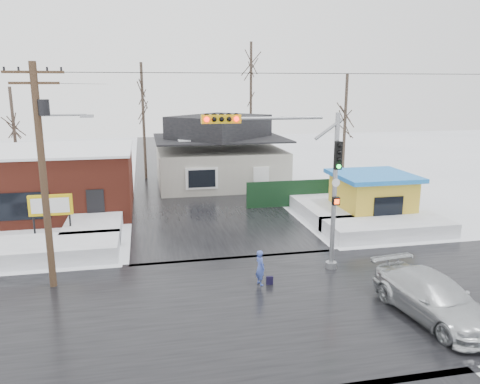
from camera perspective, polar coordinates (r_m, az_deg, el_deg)
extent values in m
plane|color=white|center=(18.12, 2.69, -13.76)|extent=(120.00, 120.00, 0.00)
cube|color=black|center=(18.11, 2.69, -13.73)|extent=(10.00, 120.00, 0.02)
cube|color=black|center=(18.11, 2.69, -13.73)|extent=(120.00, 10.00, 0.02)
cube|color=white|center=(24.45, -22.79, -6.56)|extent=(7.00, 3.00, 0.80)
cube|color=white|center=(27.29, 17.58, -4.15)|extent=(7.00, 3.00, 0.80)
cube|color=white|center=(28.87, -17.07, -3.18)|extent=(3.00, 8.00, 0.80)
cube|color=white|center=(30.79, 9.82, -1.80)|extent=(3.00, 8.00, 0.80)
cylinder|color=gray|center=(20.86, 11.43, -0.16)|extent=(0.20, 0.20, 7.00)
cylinder|color=gray|center=(21.85, 11.04, -8.75)|extent=(0.50, 0.50, 0.30)
cylinder|color=gray|center=(19.39, 3.58, 8.97)|extent=(4.60, 0.14, 0.14)
cube|color=gold|center=(18.96, -2.33, 8.89)|extent=(1.60, 0.28, 0.35)
sphere|color=#FF0C0C|center=(18.72, -4.08, 8.82)|extent=(0.20, 0.20, 0.20)
sphere|color=#FF0C0C|center=(18.91, -0.43, 8.89)|extent=(0.20, 0.20, 0.20)
cube|color=black|center=(20.37, 11.86, 4.38)|extent=(0.30, 0.22, 1.20)
sphere|color=#0CE533|center=(20.31, 11.96, 3.06)|extent=(0.18, 0.18, 0.18)
cube|color=black|center=(20.75, 11.61, -1.09)|extent=(0.30, 0.20, 0.35)
cylinder|color=#382619|center=(19.89, -22.83, 1.38)|extent=(0.28, 0.28, 9.00)
cube|color=#382619|center=(19.56, -23.91, 13.23)|extent=(2.20, 0.10, 0.10)
cube|color=#382619|center=(19.56, -23.80, 12.06)|extent=(1.80, 0.10, 0.10)
cylinder|color=black|center=(19.53, -22.83, 9.49)|extent=(0.44, 0.44, 0.60)
cylinder|color=gray|center=(19.43, -20.85, 8.76)|extent=(1.80, 0.08, 0.08)
cube|color=gray|center=(19.31, -18.18, 8.79)|extent=(0.50, 0.22, 0.12)
cube|color=maroon|center=(32.98, -23.57, 1.14)|extent=(12.00, 8.00, 4.00)
cube|color=white|center=(32.66, -23.90, 4.66)|extent=(12.20, 8.20, 0.15)
cube|color=black|center=(29.28, -25.01, -1.59)|extent=(3.00, 0.08, 1.60)
cube|color=black|center=(28.67, -17.16, -1.85)|extent=(1.00, 0.08, 2.20)
cylinder|color=black|center=(26.82, -23.79, -3.84)|extent=(0.10, 0.10, 1.80)
cylinder|color=black|center=(26.49, -19.98, -3.71)|extent=(0.10, 0.10, 1.80)
cube|color=gold|center=(26.36, -22.10, -1.49)|extent=(2.20, 0.18, 1.10)
cube|color=white|center=(26.26, -22.14, -1.54)|extent=(1.90, 0.02, 0.80)
cube|color=#B5B2A3|center=(38.72, -2.48, 3.07)|extent=(10.00, 8.00, 3.00)
cube|color=black|center=(38.38, -2.52, 6.60)|extent=(10.40, 8.40, 0.12)
pyramid|color=black|center=(38.29, -2.53, 8.03)|extent=(9.00, 7.00, 1.80)
cube|color=maroon|center=(39.89, 1.82, 8.29)|extent=(0.70, 0.70, 1.40)
cube|color=white|center=(34.52, -4.68, 1.66)|extent=(2.40, 0.12, 1.60)
cube|color=gold|center=(29.83, 15.76, -0.80)|extent=(4.00, 4.00, 2.60)
cube|color=blue|center=(29.53, 15.93, 1.94)|extent=(4.60, 4.60, 0.25)
cube|color=black|center=(28.10, 17.64, -1.75)|extent=(1.80, 0.06, 1.20)
cube|color=black|center=(32.32, 7.74, -0.11)|extent=(8.00, 0.12, 1.80)
cylinder|color=#332821|center=(41.78, -11.67, 8.38)|extent=(0.24, 0.24, 10.00)
cylinder|color=#332821|center=(44.86, 1.33, 10.22)|extent=(0.24, 0.24, 12.00)
cylinder|color=#332821|center=(39.29, 12.63, 7.33)|extent=(0.24, 0.24, 9.00)
cylinder|color=#332821|center=(41.09, -25.74, 5.90)|extent=(0.24, 0.24, 8.00)
imported|color=#3D52AC|center=(19.60, 2.47, -9.23)|extent=(0.49, 0.62, 1.49)
imported|color=silver|center=(18.35, 22.50, -11.83)|extent=(2.77, 5.42, 1.50)
cube|color=black|center=(19.82, 3.63, -10.76)|extent=(0.29, 0.14, 0.35)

